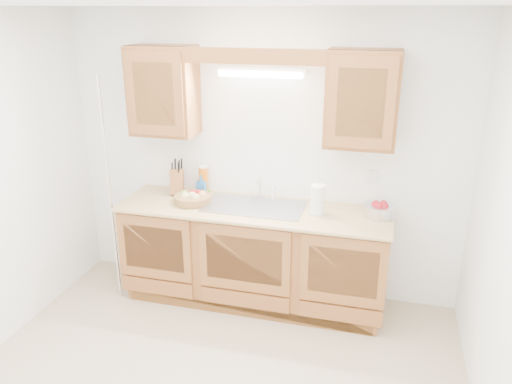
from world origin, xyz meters
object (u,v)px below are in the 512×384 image
(knife_block, at_px, (177,181))
(apple_bowl, at_px, (379,210))
(paper_towel, at_px, (318,200))
(fruit_basket, at_px, (193,198))

(knife_block, xyz_separation_m, apple_bowl, (1.79, -0.09, -0.06))
(knife_block, relative_size, paper_towel, 1.12)
(fruit_basket, distance_m, paper_towel, 1.08)
(knife_block, xyz_separation_m, paper_towel, (1.30, -0.16, 0.00))
(fruit_basket, distance_m, knife_block, 0.30)
(paper_towel, xyz_separation_m, apple_bowl, (0.49, 0.07, -0.06))
(fruit_basket, relative_size, paper_towel, 1.18)
(apple_bowl, bearing_deg, fruit_basket, -176.52)
(fruit_basket, xyz_separation_m, knife_block, (-0.22, 0.18, 0.07))
(apple_bowl, bearing_deg, paper_towel, -171.58)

